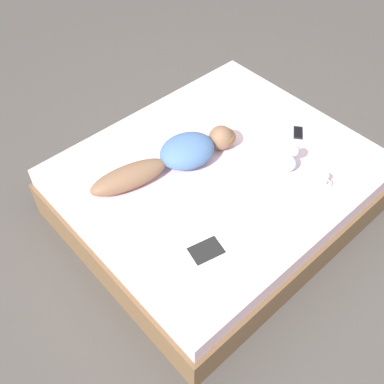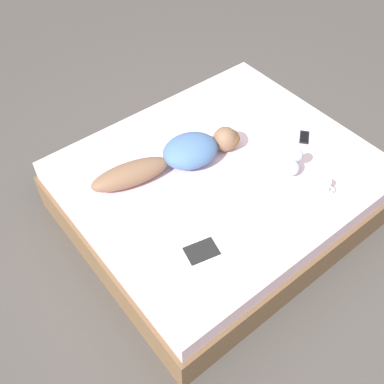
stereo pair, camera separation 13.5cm
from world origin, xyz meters
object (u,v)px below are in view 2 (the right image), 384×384
(coffee_mug, at_px, (326,186))
(cell_phone, at_px, (304,137))
(open_magazine, at_px, (194,239))
(person, at_px, (179,156))

(coffee_mug, relative_size, cell_phone, 0.64)
(cell_phone, bearing_deg, coffee_mug, -72.40)
(open_magazine, xyz_separation_m, cell_phone, (-0.23, 1.36, 0.00))
(person, relative_size, cell_phone, 7.45)
(coffee_mug, bearing_deg, person, -142.64)
(open_magazine, height_order, coffee_mug, coffee_mug)
(coffee_mug, bearing_deg, cell_phone, 146.75)
(person, height_order, cell_phone, person)
(person, distance_m, open_magazine, 0.73)
(open_magazine, distance_m, cell_phone, 1.37)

